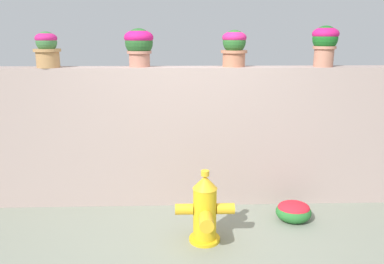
{
  "coord_description": "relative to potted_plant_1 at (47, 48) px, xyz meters",
  "views": [
    {
      "loc": [
        -0.09,
        -3.09,
        2.01
      ],
      "look_at": [
        0.04,
        1.06,
        0.92
      ],
      "focal_mm": 35.67,
      "sensor_mm": 36.0,
      "label": 1
    }
  ],
  "objects": [
    {
      "name": "potted_plant_2",
      "position": [
        1.0,
        0.07,
        0.04
      ],
      "size": [
        0.33,
        0.33,
        0.42
      ],
      "color": "#B1705D",
      "rests_on": "stone_wall"
    },
    {
      "name": "potted_plant_3",
      "position": [
        2.07,
        0.05,
        0.02
      ],
      "size": [
        0.3,
        0.3,
        0.41
      ],
      "color": "#B36E51",
      "rests_on": "stone_wall"
    },
    {
      "name": "ground_plane",
      "position": [
        1.54,
        -1.23,
        -1.84
      ],
      "size": [
        24.0,
        24.0,
        0.0
      ],
      "primitive_type": "plane",
      "color": "gray"
    },
    {
      "name": "fire_hydrant",
      "position": [
        1.69,
        -0.93,
        -1.52
      ],
      "size": [
        0.58,
        0.46,
        0.74
      ],
      "color": "gold",
      "rests_on": "ground"
    },
    {
      "name": "flower_bush_left",
      "position": [
        2.69,
        -0.53,
        -1.73
      ],
      "size": [
        0.39,
        0.35,
        0.22
      ],
      "color": "#29712F",
      "rests_on": "ground"
    },
    {
      "name": "potted_plant_1",
      "position": [
        0.0,
        0.0,
        0.0
      ],
      "size": [
        0.29,
        0.29,
        0.39
      ],
      "color": "#AF7E4B",
      "rests_on": "stone_wall"
    },
    {
      "name": "stone_wall",
      "position": [
        1.54,
        0.04,
        -1.03
      ],
      "size": [
        5.96,
        0.3,
        1.63
      ],
      "primitive_type": "cube",
      "color": "#A68F88",
      "rests_on": "ground"
    },
    {
      "name": "potted_plant_4",
      "position": [
        3.08,
        0.0,
        0.07
      ],
      "size": [
        0.29,
        0.29,
        0.45
      ],
      "color": "#B1715B",
      "rests_on": "stone_wall"
    }
  ]
}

